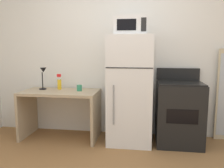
# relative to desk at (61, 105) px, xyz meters

# --- Properties ---
(wall_back_white) EXTENTS (5.00, 0.10, 2.60)m
(wall_back_white) POSITION_rel_desk_xyz_m (0.90, 0.39, 0.78)
(wall_back_white) COLOR white
(wall_back_white) RESTS_ON ground
(desk) EXTENTS (1.18, 0.63, 0.75)m
(desk) POSITION_rel_desk_xyz_m (0.00, 0.00, 0.00)
(desk) COLOR tan
(desk) RESTS_ON ground
(desk_lamp) EXTENTS (0.14, 0.12, 0.35)m
(desk_lamp) POSITION_rel_desk_xyz_m (-0.30, 0.08, 0.47)
(desk_lamp) COLOR black
(desk_lamp) RESTS_ON desk
(coffee_mug) EXTENTS (0.08, 0.08, 0.09)m
(coffee_mug) POSITION_rel_desk_xyz_m (0.30, 0.04, 0.27)
(coffee_mug) COLOR #338C66
(coffee_mug) RESTS_ON desk
(spray_bottle) EXTENTS (0.06, 0.06, 0.25)m
(spray_bottle) POSITION_rel_desk_xyz_m (-0.06, 0.13, 0.32)
(spray_bottle) COLOR yellow
(spray_bottle) RESTS_ON desk
(refrigerator) EXTENTS (0.64, 0.66, 1.59)m
(refrigerator) POSITION_rel_desk_xyz_m (1.09, 0.00, 0.27)
(refrigerator) COLOR white
(refrigerator) RESTS_ON ground
(microwave) EXTENTS (0.46, 0.35, 0.26)m
(microwave) POSITION_rel_desk_xyz_m (1.09, -0.02, 1.19)
(microwave) COLOR silver
(microwave) RESTS_ON refrigerator
(oven_range) EXTENTS (0.65, 0.61, 1.10)m
(oven_range) POSITION_rel_desk_xyz_m (1.80, 0.02, -0.06)
(oven_range) COLOR black
(oven_range) RESTS_ON ground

